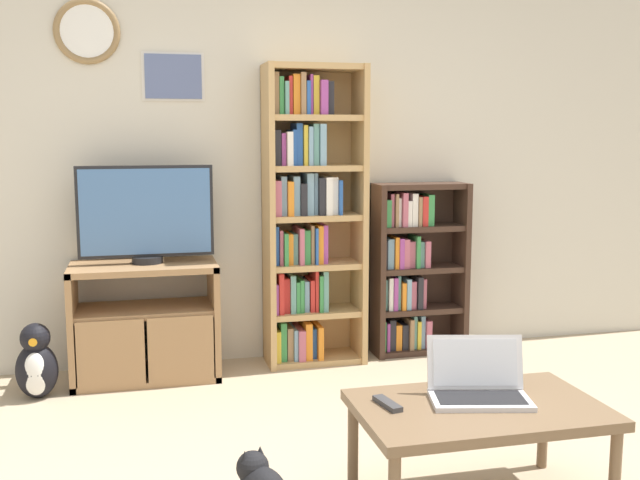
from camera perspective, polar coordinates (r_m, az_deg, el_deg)
wall_back at (r=4.75m, az=-4.91°, el=6.48°), size 6.68×0.09×2.60m
tv_stand at (r=4.54m, az=-13.18°, el=-6.09°), size 0.85×0.45×0.69m
television at (r=4.47m, az=-13.13°, el=1.95°), size 0.78×0.18×0.57m
bookshelf_tall at (r=4.65m, az=-0.99°, el=1.86°), size 0.61×0.31×1.85m
bookshelf_short at (r=4.94m, az=7.05°, el=-2.24°), size 0.61×0.24×1.12m
coffee_table at (r=3.01m, az=12.01°, el=-12.95°), size 0.94×0.59×0.41m
laptop at (r=3.04m, az=11.95°, el=-10.69°), size 0.43×0.33×0.23m
remote_near_laptop at (r=2.93m, az=5.16°, el=-12.31°), size 0.07×0.17×0.02m
penguin_figurine at (r=4.42m, az=-20.80°, el=-8.84°), size 0.23×0.20×0.42m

